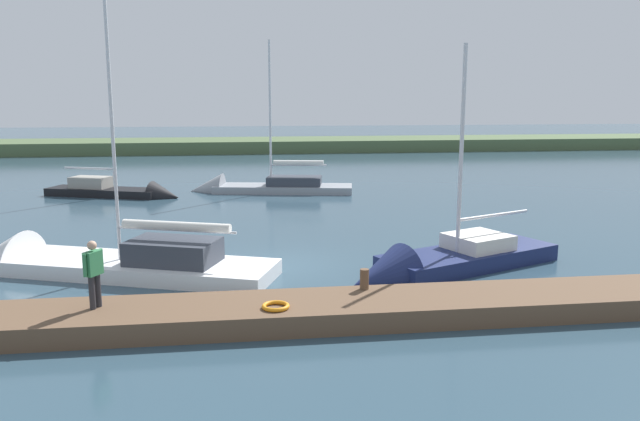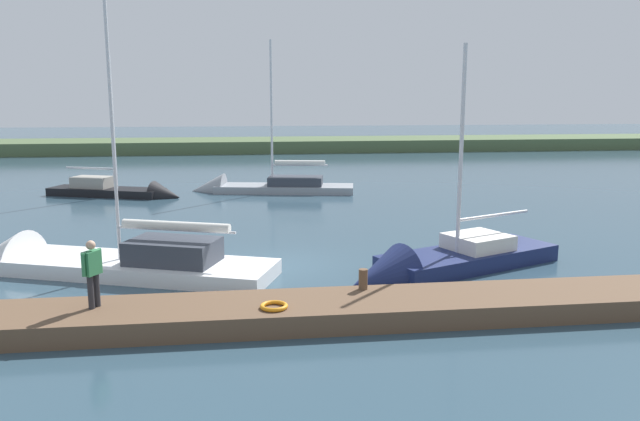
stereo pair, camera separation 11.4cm
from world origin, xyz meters
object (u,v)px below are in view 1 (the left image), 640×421
Objects in this scene: sailboat_outer_mooring at (122,193)px; sailboat_inner_slip at (258,190)px; sailboat_behind_pier at (89,268)px; life_ring_buoy at (276,306)px; mooring_post_near at (364,279)px; person_on_dock at (94,270)px; sailboat_near_dock at (439,268)px.

sailboat_inner_slip is at bearing 25.00° from sailboat_outer_mooring.
sailboat_behind_pier is 15.36m from sailboat_outer_mooring.
life_ring_buoy is 0.05× the size of sailboat_behind_pier.
mooring_post_near is 6.61m from person_on_dock.
sailboat_near_dock is 0.94× the size of sailboat_outer_mooring.
sailboat_near_dock is at bearing -134.67° from mooring_post_near.
mooring_post_near is at bearing -153.67° from life_ring_buoy.
mooring_post_near is 0.33× the size of person_on_dock.
sailboat_outer_mooring is (1.69, -15.27, 0.07)m from sailboat_behind_pier.
sailboat_behind_pier is at bearing 80.37° from sailboat_inner_slip.
sailboat_outer_mooring is 20.67m from person_on_dock.
mooring_post_near is at bearing 170.31° from sailboat_behind_pier.
sailboat_outer_mooring is (12.63, -16.76, 0.06)m from sailboat_near_dock.
life_ring_buoy is 6.89m from sailboat_near_dock.
sailboat_outer_mooring is at bearing -63.35° from sailboat_behind_pier.
sailboat_near_dock is at bearing 51.05° from person_on_dock.
mooring_post_near is 0.07× the size of sailboat_near_dock.
sailboat_near_dock is 20.98m from sailboat_outer_mooring.
person_on_dock reaches higher than mooring_post_near.
person_on_dock is at bearing -2.73° from sailboat_near_dock.
mooring_post_near reaches higher than life_ring_buoy.
sailboat_near_dock is at bearing 116.89° from sailboat_inner_slip.
sailboat_near_dock reaches higher than life_ring_buoy.
mooring_post_near is 0.05× the size of sailboat_inner_slip.
sailboat_inner_slip is 0.77× the size of sailboat_behind_pier.
life_ring_buoy is at bearing 154.33° from sailboat_behind_pier.
mooring_post_near is 0.80× the size of life_ring_buoy.
sailboat_behind_pier reaches higher than life_ring_buoy.
sailboat_inner_slip is at bearing -97.32° from sailboat_near_dock.
sailboat_outer_mooring is at bearing 128.69° from person_on_dock.
sailboat_outer_mooring is 5.25× the size of person_on_dock.
life_ring_buoy is at bearing 14.61° from sailboat_near_dock.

